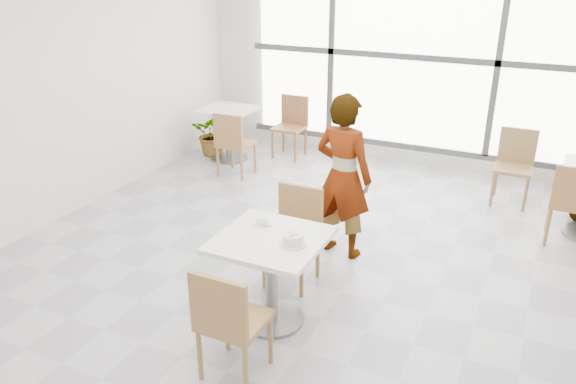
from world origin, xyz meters
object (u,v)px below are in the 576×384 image
at_px(bg_chair_left_far, 292,122).
at_px(bg_chair_right_near, 573,200).
at_px(oatmeal_bowl, 293,239).
at_px(plant_left, 214,133).
at_px(coffee_cup, 262,221).
at_px(main_table, 271,264).
at_px(chair_near, 228,318).
at_px(bg_table_left, 228,127).
at_px(bg_chair_right_far, 515,161).
at_px(chair_far, 295,228).
at_px(person, 343,177).
at_px(bg_chair_left_near, 233,140).

bearing_deg(bg_chair_left_far, bg_chair_right_near, -19.88).
bearing_deg(oatmeal_bowl, plant_left, 130.52).
relative_size(coffee_cup, plant_left, 0.24).
distance_m(main_table, bg_chair_right_near, 3.21).
bearing_deg(plant_left, main_table, -51.35).
bearing_deg(chair_near, bg_table_left, -58.91).
height_order(main_table, coffee_cup, coffee_cup).
distance_m(coffee_cup, bg_chair_right_far, 3.62).
distance_m(chair_far, bg_chair_left_far, 3.42).
height_order(chair_near, bg_chair_right_near, same).
distance_m(oatmeal_bowl, person, 1.33).
distance_m(main_table, oatmeal_bowl, 0.33).
distance_m(coffee_cup, bg_chair_left_near, 3.03).
bearing_deg(bg_chair_right_near, bg_chair_left_near, -3.04).
relative_size(main_table, bg_chair_right_far, 0.92).
distance_m(main_table, bg_chair_left_near, 3.25).
height_order(main_table, oatmeal_bowl, oatmeal_bowl).
distance_m(person, bg_table_left, 3.08).
height_order(chair_near, oatmeal_bowl, chair_near).
xyz_separation_m(chair_near, coffee_cup, (-0.21, 0.89, 0.28)).
bearing_deg(bg_table_left, chair_far, -48.76).
xyz_separation_m(person, bg_chair_right_near, (2.01, 1.11, -0.30)).
relative_size(chair_near, bg_table_left, 1.16).
xyz_separation_m(person, bg_table_left, (-2.42, 1.89, -0.31)).
distance_m(coffee_cup, bg_chair_right_near, 3.21).
relative_size(person, bg_table_left, 2.13).
height_order(chair_near, bg_chair_left_far, same).
bearing_deg(coffee_cup, oatmeal_bowl, -26.85).
bearing_deg(bg_chair_left_far, chair_near, -69.99).
relative_size(chair_far, plant_left, 1.32).
height_order(bg_table_left, bg_chair_right_near, bg_chair_right_near).
xyz_separation_m(main_table, bg_chair_left_far, (-1.58, 3.75, -0.02)).
distance_m(chair_near, chair_far, 1.41).
height_order(oatmeal_bowl, plant_left, oatmeal_bowl).
xyz_separation_m(oatmeal_bowl, coffee_cup, (-0.36, 0.18, -0.01)).
bearing_deg(chair_far, bg_chair_left_far, 115.66).
height_order(person, bg_table_left, person).
bearing_deg(plant_left, oatmeal_bowl, -49.48).
xyz_separation_m(main_table, oatmeal_bowl, (0.20, -0.02, 0.27)).
distance_m(oatmeal_bowl, bg_table_left, 4.09).
bearing_deg(bg_chair_right_near, coffee_cup, 44.70).
distance_m(chair_far, bg_chair_left_near, 2.66).
distance_m(oatmeal_bowl, bg_chair_right_near, 3.11).
xyz_separation_m(chair_near, bg_chair_left_far, (-1.63, 4.48, 0.00)).
height_order(oatmeal_bowl, person, person).
xyz_separation_m(person, bg_chair_left_far, (-1.68, 2.44, -0.30)).
relative_size(bg_chair_left_near, bg_chair_right_far, 1.00).
bearing_deg(bg_chair_left_far, bg_chair_left_near, -106.08).
relative_size(bg_table_left, bg_chair_right_near, 0.86).
bearing_deg(chair_near, bg_chair_left_near, -59.77).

